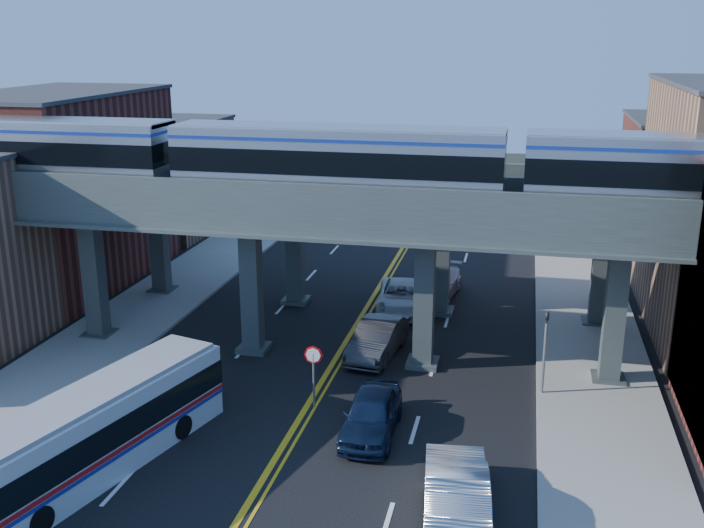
% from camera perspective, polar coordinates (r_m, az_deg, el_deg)
% --- Properties ---
extents(ground, '(120.00, 120.00, 0.00)m').
position_cam_1_polar(ground, '(29.47, -4.91, -12.84)').
color(ground, black).
rests_on(ground, ground).
extents(sidewalk_west, '(5.00, 70.00, 0.16)m').
position_cam_1_polar(sidewalk_west, '(42.07, -15.93, -4.05)').
color(sidewalk_west, gray).
rests_on(sidewalk_west, ground).
extents(sidewalk_east, '(5.00, 70.00, 0.16)m').
position_cam_1_polar(sidewalk_east, '(37.47, 17.09, -6.74)').
color(sidewalk_east, gray).
rests_on(sidewalk_east, ground).
extents(building_west_b, '(8.00, 14.00, 11.00)m').
position_cam_1_polar(building_west_b, '(49.13, -20.39, 5.05)').
color(building_west_b, maroon).
rests_on(building_west_b, ground).
extents(building_west_c, '(8.00, 10.00, 8.00)m').
position_cam_1_polar(building_west_c, '(60.52, -13.68, 6.17)').
color(building_west_c, '#976B4E').
rests_on(building_west_c, ground).
extents(building_east_c, '(8.00, 10.00, 9.00)m').
position_cam_1_polar(building_east_c, '(55.36, 23.38, 4.87)').
color(building_east_c, maroon).
rests_on(building_east_c, ground).
extents(mural_panel, '(0.10, 9.50, 9.50)m').
position_cam_1_polar(mural_panel, '(30.75, 24.25, -3.32)').
color(mural_panel, teal).
rests_on(mural_panel, ground).
extents(elevated_viaduct_near, '(52.00, 3.60, 7.40)m').
position_cam_1_polar(elevated_viaduct_near, '(34.33, -1.21, 3.14)').
color(elevated_viaduct_near, '#394240').
rests_on(elevated_viaduct_near, ground).
extents(elevated_viaduct_far, '(52.00, 3.60, 7.40)m').
position_cam_1_polar(elevated_viaduct_far, '(41.00, 1.11, 5.36)').
color(elevated_viaduct_far, '#394240').
rests_on(elevated_viaduct_far, ground).
extents(transit_train, '(44.14, 2.76, 3.22)m').
position_cam_1_polar(transit_train, '(33.79, -1.12, 7.55)').
color(transit_train, black).
rests_on(transit_train, elevated_viaduct_near).
extents(stop_sign, '(0.76, 0.09, 2.63)m').
position_cam_1_polar(stop_sign, '(31.17, -2.81, -7.45)').
color(stop_sign, slate).
rests_on(stop_sign, ground).
extents(traffic_signal, '(0.15, 0.18, 4.10)m').
position_cam_1_polar(traffic_signal, '(32.79, 13.87, -5.67)').
color(traffic_signal, slate).
rests_on(traffic_signal, ground).
extents(transit_bus, '(5.18, 11.11, 2.80)m').
position_cam_1_polar(transit_bus, '(28.45, -18.13, -11.52)').
color(transit_bus, silver).
rests_on(transit_bus, ground).
extents(car_lane_a, '(1.98, 4.75, 1.61)m').
position_cam_1_polar(car_lane_a, '(29.60, 1.42, -10.86)').
color(car_lane_a, black).
rests_on(car_lane_a, ground).
extents(car_lane_b, '(2.32, 5.14, 1.64)m').
position_cam_1_polar(car_lane_b, '(36.32, 1.87, -5.47)').
color(car_lane_b, '#2A2A2C').
rests_on(car_lane_b, ground).
extents(car_lane_c, '(3.05, 5.63, 1.50)m').
position_cam_1_polar(car_lane_c, '(42.20, 3.61, -2.39)').
color(car_lane_c, silver).
rests_on(car_lane_c, ground).
extents(car_lane_d, '(2.72, 5.45, 1.52)m').
position_cam_1_polar(car_lane_d, '(44.47, 6.20, -1.44)').
color(car_lane_d, silver).
rests_on(car_lane_d, ground).
extents(car_parked_curb, '(2.55, 5.70, 1.82)m').
position_cam_1_polar(car_parked_curb, '(25.25, 7.58, -16.00)').
color(car_parked_curb, '#A09FA4').
rests_on(car_parked_curb, ground).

